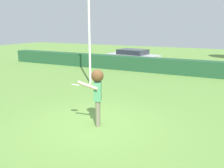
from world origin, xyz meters
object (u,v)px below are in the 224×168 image
(frisbee, at_px, (76,85))
(lamppost, at_px, (89,9))
(parked_car_silver, at_px, (133,56))
(person, at_px, (97,89))

(frisbee, height_order, lamppost, lamppost)
(parked_car_silver, bearing_deg, frisbee, -76.50)
(person, xyz_separation_m, lamppost, (-3.29, 4.92, 2.74))
(person, relative_size, parked_car_silver, 0.41)
(frisbee, distance_m, parked_car_silver, 12.61)
(person, xyz_separation_m, parked_car_silver, (-3.70, 12.17, -0.51))
(person, height_order, parked_car_silver, person)
(person, relative_size, frisbee, 6.65)
(lamppost, height_order, parked_car_silver, lamppost)
(frisbee, relative_size, lamppost, 0.04)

